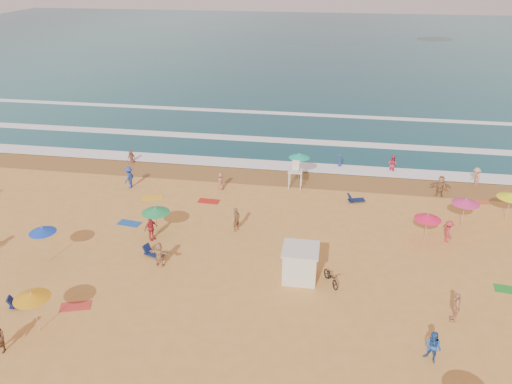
# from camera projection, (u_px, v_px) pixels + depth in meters

# --- Properties ---
(ground) EXTENTS (220.00, 220.00, 0.00)m
(ground) POSITION_uv_depth(u_px,v_px,m) (268.00, 252.00, 33.45)
(ground) COLOR gold
(ground) RESTS_ON ground
(ocean) EXTENTS (220.00, 140.00, 0.18)m
(ocean) POSITION_uv_depth(u_px,v_px,m) (322.00, 46.00, 108.26)
(ocean) COLOR #0C4756
(ocean) RESTS_ON ground
(wet_sand) EXTENTS (220.00, 220.00, 0.00)m
(wet_sand) POSITION_uv_depth(u_px,v_px,m) (288.00, 178.00, 44.58)
(wet_sand) COLOR olive
(wet_sand) RESTS_ON ground
(surf_foam) EXTENTS (200.00, 18.70, 0.05)m
(surf_foam) POSITION_uv_depth(u_px,v_px,m) (297.00, 143.00, 52.39)
(surf_foam) COLOR white
(surf_foam) RESTS_ON ground
(cabana) EXTENTS (2.00, 2.00, 2.00)m
(cabana) POSITION_uv_depth(u_px,v_px,m) (300.00, 264.00, 30.35)
(cabana) COLOR silver
(cabana) RESTS_ON ground
(cabana_roof) EXTENTS (2.20, 2.20, 0.12)m
(cabana_roof) POSITION_uv_depth(u_px,v_px,m) (301.00, 249.00, 29.90)
(cabana_roof) COLOR silver
(cabana_roof) RESTS_ON cabana
(bicycle) EXTENTS (1.42, 1.95, 0.98)m
(bicycle) POSITION_uv_depth(u_px,v_px,m) (331.00, 277.00, 30.03)
(bicycle) COLOR black
(bicycle) RESTS_ON ground
(lifeguard_stand) EXTENTS (1.20, 1.20, 2.10)m
(lifeguard_stand) POSITION_uv_depth(u_px,v_px,m) (295.00, 176.00, 42.28)
(lifeguard_stand) COLOR white
(lifeguard_stand) RESTS_ON ground
(beach_umbrellas) EXTENTS (63.46, 26.74, 0.79)m
(beach_umbrellas) POSITION_uv_depth(u_px,v_px,m) (330.00, 232.00, 31.63)
(beach_umbrellas) COLOR #16B894
(beach_umbrellas) RESTS_ON ground
(loungers) EXTENTS (60.08, 23.46, 0.34)m
(loungers) POSITION_uv_depth(u_px,v_px,m) (347.00, 291.00, 29.30)
(loungers) COLOR #0D1445
(loungers) RESTS_ON ground
(towels) EXTENTS (40.33, 25.71, 0.03)m
(towels) POSITION_uv_depth(u_px,v_px,m) (254.00, 274.00, 31.14)
(towels) COLOR red
(towels) RESTS_ON ground
(beachgoers) EXTENTS (40.92, 27.94, 2.14)m
(beachgoers) POSITION_uv_depth(u_px,v_px,m) (280.00, 212.00, 36.90)
(beachgoers) COLOR #B67C54
(beachgoers) RESTS_ON ground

